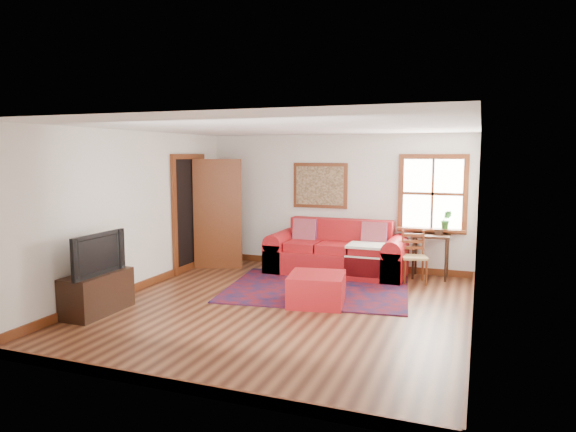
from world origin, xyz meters
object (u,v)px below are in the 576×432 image
at_px(red_ottoman, 317,289).
at_px(side_table, 431,242).
at_px(ladder_back_chair, 414,255).
at_px(media_cabinet, 97,293).
at_px(red_leather_sofa, 337,256).

height_order(red_ottoman, side_table, side_table).
xyz_separation_m(ladder_back_chair, media_cabinet, (-3.79, -3.22, -0.19)).
bearing_deg(red_ottoman, ladder_back_chair, 48.17).
bearing_deg(red_ottoman, media_cabinet, -161.19).
bearing_deg(media_cabinet, red_ottoman, 28.30).
xyz_separation_m(red_leather_sofa, side_table, (1.61, 0.23, 0.32)).
height_order(side_table, media_cabinet, side_table).
bearing_deg(ladder_back_chair, red_ottoman, -122.35).
distance_m(red_leather_sofa, ladder_back_chair, 1.39).
bearing_deg(media_cabinet, red_leather_sofa, 54.43).
height_order(red_leather_sofa, ladder_back_chair, red_leather_sofa).
bearing_deg(red_leather_sofa, ladder_back_chair, -6.79).
xyz_separation_m(side_table, ladder_back_chair, (-0.24, -0.40, -0.17)).
xyz_separation_m(red_leather_sofa, ladder_back_chair, (1.37, -0.16, 0.15)).
xyz_separation_m(red_ottoman, media_cabinet, (-2.65, -1.43, 0.06)).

